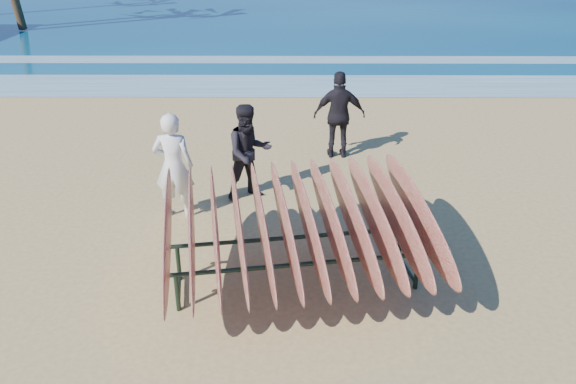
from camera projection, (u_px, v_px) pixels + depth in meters
name	position (u px, v px, depth m)	size (l,w,h in m)	color
ground	(288.00, 286.00, 7.18)	(120.00, 120.00, 0.00)	tan
foam_near	(290.00, 85.00, 16.21)	(160.00, 160.00, 0.00)	white
foam_far	(290.00, 60.00, 19.38)	(160.00, 160.00, 0.00)	white
surfboard_rack	(297.00, 224.00, 6.84)	(3.58, 3.28, 1.40)	black
person_white	(174.00, 166.00, 8.58)	(0.62, 0.40, 1.69)	white
person_dark_a	(249.00, 152.00, 9.20)	(0.78, 0.61, 1.62)	black
person_dark_b	(339.00, 115.00, 10.87)	(1.00, 0.42, 1.70)	black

